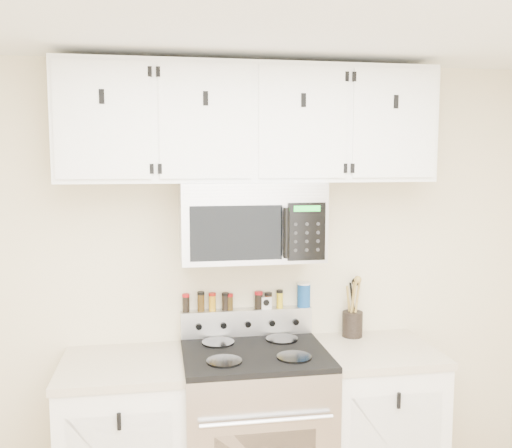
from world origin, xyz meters
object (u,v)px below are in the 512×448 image
at_px(range, 255,433).
at_px(microwave, 251,221).
at_px(utensil_crock, 352,322).
at_px(salt_canister, 304,295).

xyz_separation_m(range, microwave, (0.00, 0.13, 1.14)).
xyz_separation_m(microwave, utensil_crock, (0.62, 0.11, -0.62)).
height_order(utensil_crock, salt_canister, utensil_crock).
relative_size(range, salt_canister, 7.68).
bearing_deg(salt_canister, range, -140.30).
bearing_deg(salt_canister, microwave, -155.39).
distance_m(microwave, utensil_crock, 0.89).
xyz_separation_m(range, utensil_crock, (0.62, 0.23, 0.52)).
xyz_separation_m(utensil_crock, salt_canister, (-0.28, 0.05, 0.16)).
bearing_deg(utensil_crock, range, -159.59).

